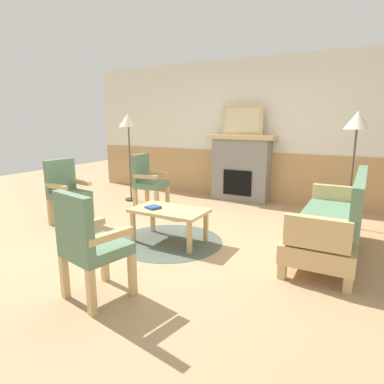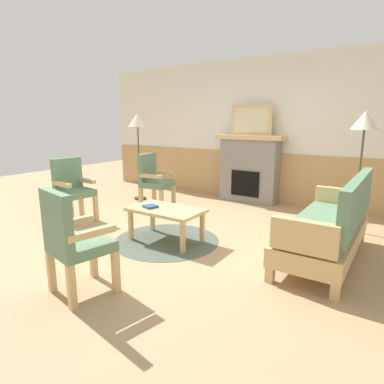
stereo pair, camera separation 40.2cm
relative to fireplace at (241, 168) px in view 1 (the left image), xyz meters
The scene contains 13 objects.
ground_plane 2.44m from the fireplace, 90.00° to the right, with size 14.00×14.00×0.00m, color tan.
wall_back 0.70m from the fireplace, 90.00° to the left, with size 7.20×0.14×2.70m.
fireplace is the anchor object (origin of this frame).
framed_picture 0.91m from the fireplace, 90.00° to the left, with size 0.80×0.04×0.56m.
couch 2.80m from the fireplace, 47.78° to the right, with size 0.70×1.80×0.98m.
coffee_table 2.60m from the fireplace, 90.24° to the right, with size 0.96×0.56×0.44m.
round_rug 2.67m from the fireplace, 90.24° to the right, with size 1.39×1.39×0.01m, color #4C564C.
book_on_table 2.68m from the fireplace, 94.48° to the right, with size 0.16×0.16×0.03m, color navy.
armchair_near_fireplace 1.86m from the fireplace, 130.55° to the right, with size 0.54×0.54×0.98m.
armchair_by_window_left 3.22m from the fireplace, 123.79° to the right, with size 0.53×0.53×0.98m.
armchair_front_left 4.11m from the fireplace, 87.93° to the right, with size 0.57×0.57×0.98m.
floor_lamp_by_couch 2.29m from the fireplace, 22.25° to the right, with size 0.36×0.36×1.68m.
floor_lamp_by_chairs 2.30m from the fireplace, 151.27° to the right, with size 0.36×0.36×1.68m.
Camera 1 is at (2.18, -3.64, 1.55)m, focal length 30.51 mm.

